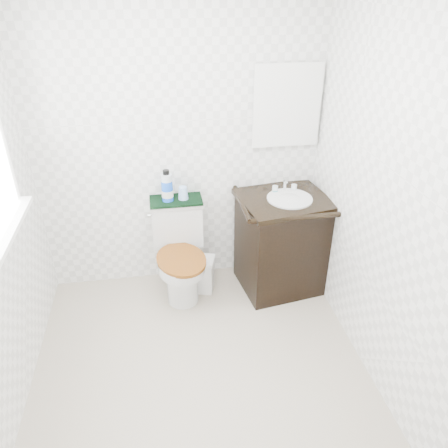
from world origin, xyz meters
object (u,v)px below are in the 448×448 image
object	(u,v)px
cup	(183,193)
mouthwash_bottle	(167,187)
trash_bin	(201,274)
vanity	(282,241)
toilet	(180,255)

from	to	relation	value
cup	mouthwash_bottle	bearing A→B (deg)	-175.90
trash_bin	cup	size ratio (longest dim) A/B	3.09
vanity	trash_bin	world-z (taller)	vanity
trash_bin	toilet	bearing A→B (deg)	168.19
toilet	cup	world-z (taller)	cup
toilet	mouthwash_bottle	world-z (taller)	mouthwash_bottle
vanity	cup	size ratio (longest dim) A/B	9.18
vanity	cup	world-z (taller)	vanity
toilet	mouthwash_bottle	xyz separation A→B (m)	(-0.06, 0.11, 0.56)
toilet	trash_bin	bearing A→B (deg)	-11.81
toilet	cup	xyz separation A→B (m)	(0.06, 0.12, 0.49)
trash_bin	cup	bearing A→B (deg)	124.09
trash_bin	mouthwash_bottle	size ratio (longest dim) A/B	1.23
vanity	mouthwash_bottle	distance (m)	1.01
mouthwash_bottle	cup	size ratio (longest dim) A/B	2.51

